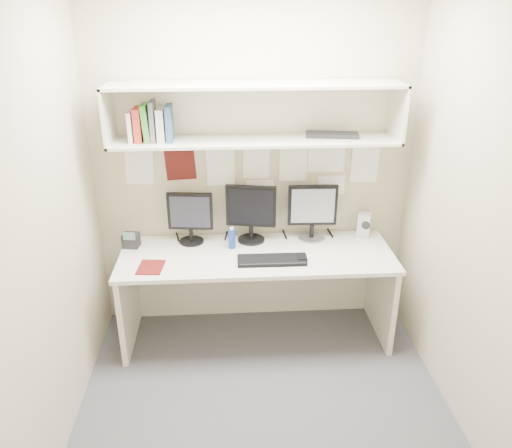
{
  "coord_description": "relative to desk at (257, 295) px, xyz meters",
  "views": [
    {
      "loc": [
        -0.21,
        -2.61,
        2.4
      ],
      "look_at": [
        -0.02,
        0.35,
        1.09
      ],
      "focal_mm": 35.0,
      "sensor_mm": 36.0,
      "label": 1
    }
  ],
  "objects": [
    {
      "name": "monitor_left",
      "position": [
        -0.49,
        0.22,
        0.58
      ],
      "size": [
        0.34,
        0.19,
        0.4
      ],
      "rotation": [
        0.0,
        0.0,
        -0.1
      ],
      "color": "black",
      "rests_on": "desk"
    },
    {
      "name": "blue_bottle",
      "position": [
        -0.18,
        0.09,
        0.44
      ],
      "size": [
        0.05,
        0.05,
        0.17
      ],
      "color": "navy",
      "rests_on": "desk"
    },
    {
      "name": "wall_back",
      "position": [
        0.0,
        0.35,
        0.93
      ],
      "size": [
        2.4,
        0.02,
        2.6
      ],
      "primitive_type": "cube",
      "color": "tan",
      "rests_on": "ground"
    },
    {
      "name": "wall_right",
      "position": [
        1.2,
        -0.65,
        0.93
      ],
      "size": [
        0.02,
        2.0,
        2.6
      ],
      "primitive_type": "cube",
      "color": "tan",
      "rests_on": "ground"
    },
    {
      "name": "keyboard",
      "position": [
        0.1,
        -0.15,
        0.38
      ],
      "size": [
        0.49,
        0.18,
        0.02
      ],
      "primitive_type": "cube",
      "rotation": [
        0.0,
        0.0,
        -0.01
      ],
      "color": "black",
      "rests_on": "desk"
    },
    {
      "name": "speaker",
      "position": [
        0.85,
        0.23,
        0.46
      ],
      "size": [
        0.12,
        0.13,
        0.19
      ],
      "rotation": [
        0.0,
        0.0,
        -0.38
      ],
      "color": "#B5B5B0",
      "rests_on": "desk"
    },
    {
      "name": "monitor_center",
      "position": [
        -0.03,
        0.22,
        0.61
      ],
      "size": [
        0.38,
        0.21,
        0.44
      ],
      "rotation": [
        0.0,
        0.0,
        -0.18
      ],
      "color": "black",
      "rests_on": "desk"
    },
    {
      "name": "floor",
      "position": [
        0.0,
        -0.65,
        -0.37
      ],
      "size": [
        2.4,
        2.0,
        0.01
      ],
      "primitive_type": "cube",
      "color": "#444348",
      "rests_on": "ground"
    },
    {
      "name": "desk",
      "position": [
        0.0,
        0.0,
        0.0
      ],
      "size": [
        2.0,
        0.7,
        0.73
      ],
      "color": "beige",
      "rests_on": "floor"
    },
    {
      "name": "maroon_notebook",
      "position": [
        -0.75,
        -0.18,
        0.37
      ],
      "size": [
        0.19,
        0.22,
        0.01
      ],
      "primitive_type": "cube",
      "rotation": [
        0.0,
        0.0,
        -0.1
      ],
      "color": "#57100F",
      "rests_on": "desk"
    },
    {
      "name": "mouse",
      "position": [
        0.32,
        -0.13,
        0.38
      ],
      "size": [
        0.07,
        0.11,
        0.03
      ],
      "primitive_type": "cube",
      "rotation": [
        0.0,
        0.0,
        -0.01
      ],
      "color": "black",
      "rests_on": "desk"
    },
    {
      "name": "desk_phone",
      "position": [
        -0.93,
        0.16,
        0.42
      ],
      "size": [
        0.13,
        0.12,
        0.14
      ],
      "rotation": [
        0.0,
        0.0,
        -0.14
      ],
      "color": "black",
      "rests_on": "desk"
    },
    {
      "name": "wall_front",
      "position": [
        0.0,
        -1.65,
        0.93
      ],
      "size": [
        2.4,
        0.02,
        2.6
      ],
      "primitive_type": "cube",
      "color": "tan",
      "rests_on": "ground"
    },
    {
      "name": "pinned_papers",
      "position": [
        0.0,
        0.34,
        0.88
      ],
      "size": [
        1.92,
        0.01,
        0.48
      ],
      "primitive_type": null,
      "color": "white",
      "rests_on": "wall_back"
    },
    {
      "name": "monitor_right",
      "position": [
        0.44,
        0.22,
        0.6
      ],
      "size": [
        0.37,
        0.21,
        0.44
      ],
      "rotation": [
        0.0,
        0.0,
        -0.03
      ],
      "color": "#A5A5AA",
      "rests_on": "desk"
    },
    {
      "name": "hutch_tray",
      "position": [
        0.55,
        0.19,
        1.19
      ],
      "size": [
        0.39,
        0.2,
        0.03
      ],
      "primitive_type": "cube",
      "rotation": [
        0.0,
        0.0,
        -0.16
      ],
      "color": "black",
      "rests_on": "overhead_hutch"
    },
    {
      "name": "book_stack",
      "position": [
        -0.71,
        0.15,
        1.29
      ],
      "size": [
        0.29,
        0.17,
        0.27
      ],
      "color": "beige",
      "rests_on": "overhead_hutch"
    },
    {
      "name": "wall_left",
      "position": [
        -1.2,
        -0.65,
        0.93
      ],
      "size": [
        0.02,
        2.0,
        2.6
      ],
      "primitive_type": "cube",
      "color": "tan",
      "rests_on": "ground"
    },
    {
      "name": "overhead_hutch",
      "position": [
        0.0,
        0.21,
        1.35
      ],
      "size": [
        2.0,
        0.38,
        0.4
      ],
      "color": "beige",
      "rests_on": "wall_back"
    }
  ]
}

